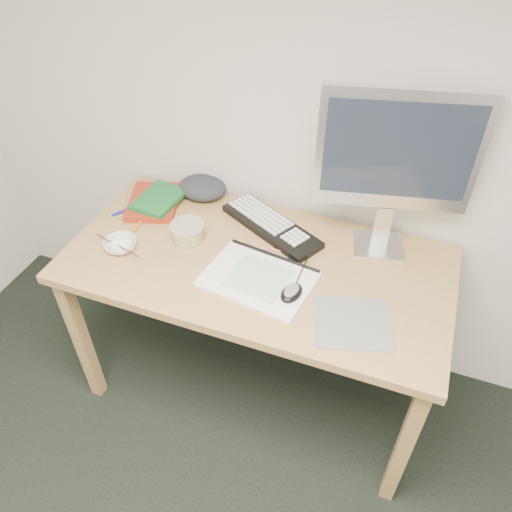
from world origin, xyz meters
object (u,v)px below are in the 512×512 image
at_px(sketchpad, 258,279).
at_px(keyboard, 271,226).
at_px(desk, 256,277).
at_px(monitor, 397,156).
at_px(rice_bowl, 121,245).

relative_size(sketchpad, keyboard, 0.84).
height_order(desk, monitor, monitor).
height_order(desk, sketchpad, sketchpad).
height_order(sketchpad, rice_bowl, rice_bowl).
relative_size(desk, keyboard, 3.19).
distance_m(keyboard, monitor, 0.56).
bearing_deg(sketchpad, desk, 122.80).
height_order(keyboard, monitor, monitor).
distance_m(sketchpad, rice_bowl, 0.54).
bearing_deg(monitor, desk, -161.38).
distance_m(sketchpad, monitor, 0.62).
bearing_deg(monitor, keyboard, 173.68).
height_order(desk, keyboard, keyboard).
bearing_deg(keyboard, monitor, 34.27).
bearing_deg(rice_bowl, desk, 13.02).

